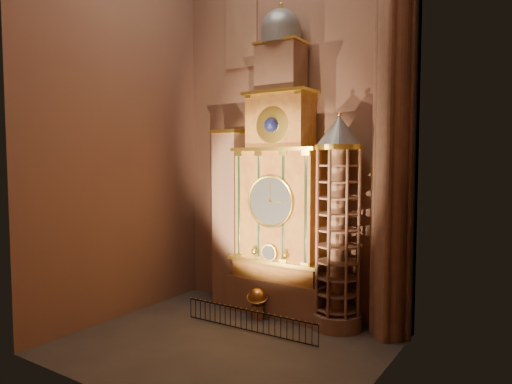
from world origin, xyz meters
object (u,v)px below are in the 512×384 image
Objects in this scene: celestial_globe at (257,300)px; portrait_tower at (230,217)px; stair_turret at (338,224)px; iron_railing at (249,321)px; astronomical_clock at (280,193)px.

portrait_tower is at bearing 153.83° from celestial_globe.
stair_turret reaches higher than portrait_tower.
celestial_globe is 1.98m from iron_railing.
celestial_globe is (-4.06, -1.11, -4.27)m from stair_turret.
portrait_tower reaches higher than iron_railing.
stair_turret is at bearing 40.89° from iron_railing.
portrait_tower is 6.91m from stair_turret.
celestial_globe is at bearing -164.67° from stair_turret.
iron_railing is at bearing -69.10° from celestial_globe.
portrait_tower is 1.37× the size of iron_railing.
portrait_tower is 6.11× the size of celestial_globe.
stair_turret is at bearing -2.33° from portrait_tower.
stair_turret is at bearing -4.30° from astronomical_clock.
portrait_tower is (-3.40, 0.02, -1.53)m from astronomical_clock.
stair_turret is (3.50, -0.26, -1.41)m from astronomical_clock.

